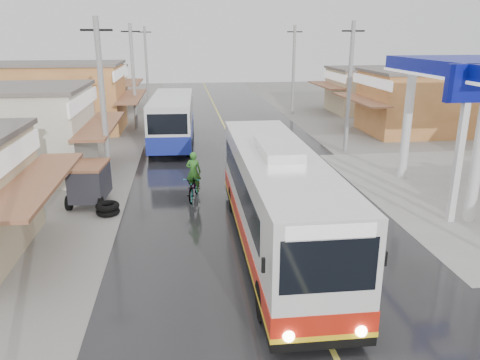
{
  "coord_description": "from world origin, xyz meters",
  "views": [
    {
      "loc": [
        -3.35,
        -13.34,
        7.25
      ],
      "look_at": [
        -1.24,
        3.73,
        1.85
      ],
      "focal_mm": 35.0,
      "sensor_mm": 36.0,
      "label": 1
    }
  ],
  "objects": [
    {
      "name": "cyclist",
      "position": [
        -2.95,
        6.99,
        0.74
      ],
      "size": [
        1.14,
        2.2,
        2.26
      ],
      "rotation": [
        0.0,
        0.0,
        -0.21
      ],
      "color": "black",
      "rests_on": "ground"
    },
    {
      "name": "tricycle_near",
      "position": [
        -7.53,
        6.9,
        1.04
      ],
      "size": [
        1.75,
        2.5,
        1.83
      ],
      "rotation": [
        0.0,
        0.0,
        -0.08
      ],
      "color": "#26262D",
      "rests_on": "ground"
    },
    {
      "name": "coach_bus",
      "position": [
        -0.28,
        1.45,
        1.82
      ],
      "size": [
        2.86,
        12.11,
        3.77
      ],
      "rotation": [
        0.0,
        0.0,
        -0.01
      ],
      "color": "silver",
      "rests_on": "road"
    },
    {
      "name": "second_bus",
      "position": [
        -4.04,
        18.28,
        1.74
      ],
      "size": [
        3.01,
        9.85,
        3.24
      ],
      "rotation": [
        0.0,
        0.0,
        -0.04
      ],
      "color": "silver",
      "rests_on": "road"
    },
    {
      "name": "road",
      "position": [
        0.0,
        15.0,
        0.01
      ],
      "size": [
        12.0,
        90.0,
        0.02
      ],
      "primitive_type": "cube",
      "color": "black",
      "rests_on": "ground"
    },
    {
      "name": "shopfronts_left",
      "position": [
        -13.0,
        18.0,
        0.0
      ],
      "size": [
        11.0,
        44.0,
        5.2
      ],
      "primitive_type": null,
      "color": "tan",
      "rests_on": "ground"
    },
    {
      "name": "utility_poles_right",
      "position": [
        7.0,
        15.0,
        0.0
      ],
      "size": [
        1.6,
        36.0,
        8.0
      ],
      "primitive_type": null,
      "color": "gray",
      "rests_on": "ground"
    },
    {
      "name": "centre_line",
      "position": [
        0.0,
        15.0,
        0.02
      ],
      "size": [
        0.15,
        90.0,
        0.01
      ],
      "primitive_type": "cube",
      "color": "#D8CC4C",
      "rests_on": "road"
    },
    {
      "name": "tyre_stack",
      "position": [
        -6.6,
        5.49,
        0.25
      ],
      "size": [
        0.98,
        0.98,
        0.5
      ],
      "color": "black",
      "rests_on": "ground"
    },
    {
      "name": "ground",
      "position": [
        0.0,
        0.0,
        0.0
      ],
      "size": [
        120.0,
        120.0,
        0.0
      ],
      "primitive_type": "plane",
      "color": "slate",
      "rests_on": "ground"
    },
    {
      "name": "utility_poles_left",
      "position": [
        -7.0,
        16.0,
        0.0
      ],
      "size": [
        1.6,
        50.0,
        8.0
      ],
      "primitive_type": null,
      "color": "gray",
      "rests_on": "ground"
    }
  ]
}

